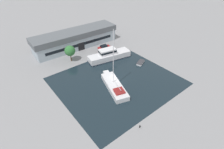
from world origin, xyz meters
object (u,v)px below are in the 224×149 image
Objects in this scene: warehouse_building at (76,39)px; sailboat_moored at (114,86)px; parked_car at (104,47)px; quay_tree_near_building at (70,51)px; motor_cruiser at (109,55)px; small_dinghy at (141,63)px.

warehouse_building is 26.95m from sailboat_moored.
parked_car is (6.17, -8.24, -2.09)m from warehouse_building.
sailboat_moored reaches higher than quay_tree_near_building.
small_dinghy is (5.82, -8.16, -1.00)m from motor_cruiser.
warehouse_building is 14.86m from motor_cruiser.
small_dinghy is (9.33, -22.51, -2.61)m from warehouse_building.
warehouse_building reaches higher than parked_car.
warehouse_building is 5.87× the size of quay_tree_near_building.
sailboat_moored is 14.48m from motor_cruiser.
motor_cruiser is at bearing 12.34° from small_dinghy.
sailboat_moored is (-10.51, -18.27, -0.08)m from parked_car.
quay_tree_near_building reaches higher than small_dinghy.
warehouse_building is 24.51m from small_dinghy.
motor_cruiser is (9.88, -6.41, -2.20)m from quay_tree_near_building.
parked_car is 0.30× the size of sailboat_moored.
parked_car is at bearing 77.58° from sailboat_moored.
small_dinghy is at bearing -133.49° from motor_cruiser.
sailboat_moored is at bearing -22.88° from parked_car.
warehouse_building is 10.51m from parked_car.
sailboat_moored is 1.07× the size of motor_cruiser.
quay_tree_near_building is at bearing -126.84° from warehouse_building.
quay_tree_near_building is 18.87m from sailboat_moored.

